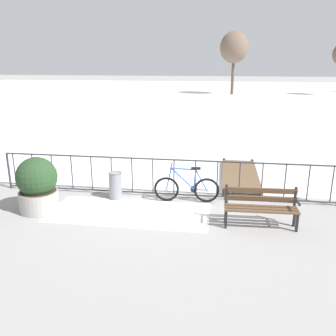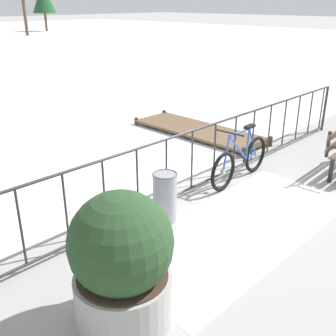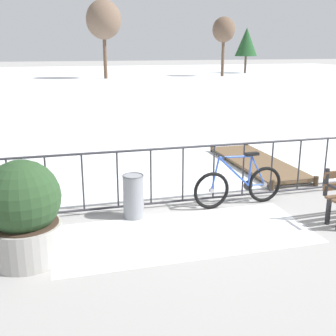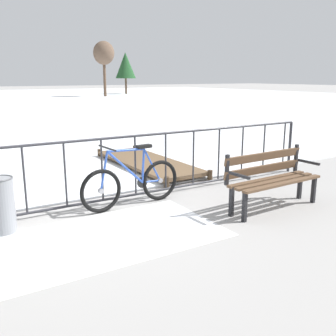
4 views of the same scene
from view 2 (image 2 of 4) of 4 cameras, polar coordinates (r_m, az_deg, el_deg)
ground_plane at (r=6.81m, az=4.88°, el=-2.68°), size 160.00×160.00×0.00m
snow_patch at (r=5.72m, az=10.04°, el=-8.18°), size 3.88×1.66×0.01m
railing_fence at (r=6.59m, az=5.04°, el=1.73°), size 9.06×0.06×1.07m
bicycle_near_railing at (r=7.01m, az=10.19°, el=1.06°), size 1.71×0.52×0.97m
planter_with_shrub at (r=3.84m, az=-6.54°, el=-12.98°), size 0.98×0.98×1.36m
trash_bin at (r=5.61m, az=-0.44°, el=-4.14°), size 0.35×0.35×0.73m
wooden_dock at (r=9.44m, az=4.29°, el=5.40°), size 1.10×3.31×0.20m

